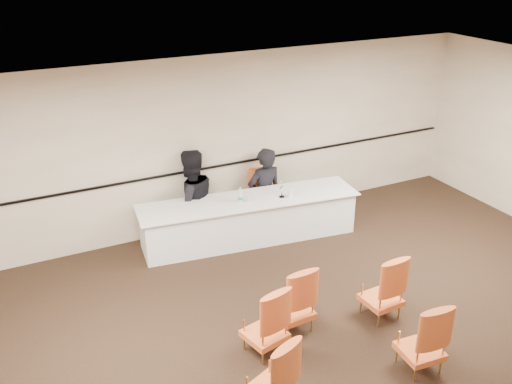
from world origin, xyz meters
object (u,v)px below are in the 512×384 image
panelist_main_chair (264,197)px  aud_chair_back_left (271,374)px  panelist_main (264,196)px  drinking_glass (249,199)px  microphone (282,190)px  panel_table (249,219)px  aud_chair_front_left (265,319)px  panelist_second (191,204)px  panelist_second_chair (191,208)px  coffee_cup (290,194)px  aud_chair_front_right (382,285)px  aud_chair_front_mid (293,297)px  aud_chair_back_right (422,335)px  water_bottle (240,195)px

panelist_main_chair → aud_chair_back_left: same height
panelist_main → drinking_glass: bearing=41.5°
panelist_main → microphone: 0.76m
panel_table → aud_chair_front_left: size_ratio=3.88×
panelist_second → drinking_glass: 1.07m
panelist_second_chair → panelist_second: bearing=0.0°
drinking_glass → aud_chair_front_left: bearing=-111.8°
coffee_cup → aud_chair_front_right: bearing=-90.2°
aud_chair_front_left → aud_chair_front_mid: 0.59m
panel_table → microphone: microphone is taller
panel_table → microphone: 0.74m
coffee_cup → aud_chair_back_left: (-2.11, -3.32, -0.33)m
panelist_second_chair → panelist_main_chair: bearing=-0.0°
aud_chair_back_right → microphone: bearing=92.9°
panelist_second → panelist_second_chair: panelist_second is taller
panelist_second → panelist_second_chair: 0.07m
aud_chair_front_right → aud_chair_back_right: size_ratio=1.00×
water_bottle → aud_chair_front_left: bearing=-109.0°
aud_chair_front_right → panelist_second: bearing=109.8°
aud_chair_back_right → aud_chair_front_left: bearing=148.9°
panelist_main_chair → panelist_main: bearing=0.0°
panelist_main → drinking_glass: size_ratio=18.15×
panelist_main_chair → coffee_cup: 0.80m
drinking_glass → aud_chair_front_mid: (-0.50, -2.35, -0.31)m
microphone → aud_chair_back_left: microphone is taller
panelist_second_chair → aud_chair_front_right: size_ratio=1.00×
aud_chair_front_right → aud_chair_front_left: bearing=175.4°
panelist_second_chair → microphone: size_ratio=3.80×
microphone → water_bottle: size_ratio=0.99×
drinking_glass → aud_chair_front_left: 2.82m
panelist_main → panelist_second: (-1.32, 0.17, 0.06)m
drinking_glass → aud_chair_back_left: bearing=-112.2°
panelist_second_chair → aud_chair_front_right: (1.43, -3.37, 0.00)m
aud_chair_front_left → panelist_main: bearing=50.3°
microphone → water_bottle: 0.71m
aud_chair_back_left → aud_chair_back_right: (1.87, -0.21, 0.00)m
aud_chair_front_right → panelist_second_chair: bearing=109.8°
drinking_glass → aud_chair_back_left: (-1.42, -3.47, -0.31)m
panel_table → aud_chair_back_left: bearing=-105.2°
drinking_glass → water_bottle: bearing=159.7°
microphone → aud_chair_front_left: 3.01m
microphone → aud_chair_front_right: microphone is taller
panelist_second → coffee_cup: bearing=142.6°
panelist_second_chair → aud_chair_front_right: bearing=-59.8°
panelist_main_chair → aud_chair_back_left: (-2.00, -4.04, 0.00)m
aud_chair_front_mid → aud_chair_front_left: bearing=-158.5°
panel_table → aud_chair_back_left: 3.84m
water_bottle → drinking_glass: water_bottle is taller
panelist_main → coffee_cup: size_ratio=13.74×
aud_chair_front_right → water_bottle: bearing=103.7°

